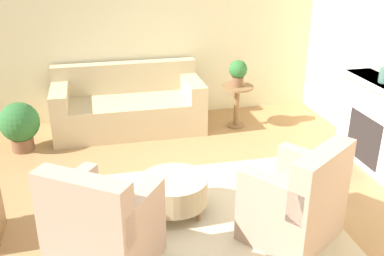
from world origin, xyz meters
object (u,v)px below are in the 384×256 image
(armchair_left, at_px, (101,229))
(couch, at_px, (129,107))
(potted_plant_floor, at_px, (20,124))
(armchair_right, at_px, (297,203))
(potted_plant_on_side_table, at_px, (238,71))
(ottoman_table, at_px, (174,190))
(side_table, at_px, (237,99))

(armchair_left, bearing_deg, couch, 80.48)
(couch, distance_m, potted_plant_floor, 1.55)
(armchair_right, distance_m, potted_plant_floor, 3.81)
(potted_plant_on_side_table, bearing_deg, potted_plant_floor, -176.92)
(couch, xyz_separation_m, armchair_right, (1.29, -3.06, 0.05))
(armchair_right, relative_size, potted_plant_floor, 1.61)
(ottoman_table, xyz_separation_m, potted_plant_floor, (-1.73, 1.93, 0.12))
(potted_plant_floor, bearing_deg, potted_plant_on_side_table, 3.08)
(armchair_right, bearing_deg, armchair_left, 180.00)
(ottoman_table, distance_m, potted_plant_on_side_table, 2.57)
(armchair_left, distance_m, ottoman_table, 1.03)
(couch, xyz_separation_m, potted_plant_floor, (-1.49, -0.44, 0.04))
(couch, relative_size, armchair_left, 1.99)
(armchair_right, distance_m, potted_plant_on_side_table, 2.84)
(armchair_left, height_order, ottoman_table, armchair_left)
(side_table, bearing_deg, potted_plant_on_side_table, 63.43)
(armchair_right, height_order, side_table, armchair_right)
(couch, bearing_deg, ottoman_table, -84.17)
(side_table, height_order, potted_plant_floor, potted_plant_floor)
(couch, height_order, armchair_right, armchair_right)
(potted_plant_on_side_table, height_order, potted_plant_floor, potted_plant_on_side_table)
(ottoman_table, relative_size, potted_plant_floor, 1.05)
(couch, height_order, armchair_left, armchair_left)
(armchair_left, relative_size, armchair_right, 1.00)
(couch, distance_m, potted_plant_on_side_table, 1.71)
(armchair_right, xyz_separation_m, potted_plant_floor, (-2.77, 2.62, -0.01))
(armchair_left, bearing_deg, potted_plant_on_side_table, 52.82)
(ottoman_table, bearing_deg, armchair_right, -33.41)
(armchair_right, height_order, ottoman_table, armchair_right)
(armchair_right, xyz_separation_m, potted_plant_on_side_table, (0.31, 2.79, 0.48))
(armchair_left, height_order, potted_plant_floor, armchair_left)
(armchair_left, distance_m, armchair_right, 1.80)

